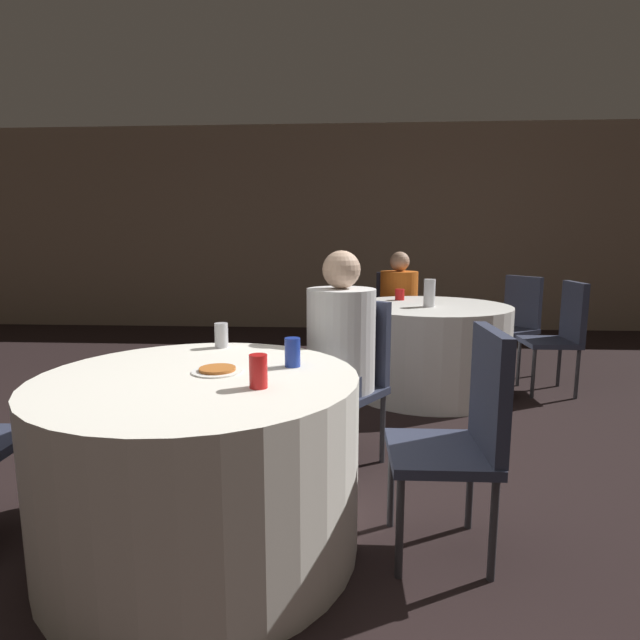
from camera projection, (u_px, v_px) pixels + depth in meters
name	position (u px, v px, depth m)	size (l,w,h in m)	color
ground_plane	(245.00, 529.00, 2.17)	(16.00, 16.00, 0.00)	black
wall_back	(319.00, 229.00, 6.98)	(16.00, 0.06, 2.80)	gray
table_near	(201.00, 462.00, 2.01)	(1.27, 1.27, 0.72)	white
table_far	(428.00, 348.00, 4.13)	(1.32, 1.32, 0.72)	white
chair_near_northeast	(351.00, 368.00, 2.79)	(0.56, 0.56, 0.91)	#2D3347
chair_near_east	(466.00, 424.00, 1.94)	(0.41, 0.41, 0.91)	#2D3347
chair_far_northeast	(516.00, 317.00, 4.64)	(0.55, 0.55, 0.91)	#2D3347
chair_far_east	(562.00, 328.00, 4.05)	(0.41, 0.40, 0.91)	#2D3347
chair_far_north	(396.00, 309.00, 5.16)	(0.46, 0.46, 0.91)	#2D3347
person_white_shirt	(334.00, 360.00, 2.66)	(0.49, 0.51, 1.19)	#33384C
person_orange_shirt	(400.00, 307.00, 5.00)	(0.41, 0.53, 1.13)	#282828
pizza_plate_near	(217.00, 370.00, 2.01)	(0.20, 0.20, 0.02)	white
soda_can_blue	(292.00, 352.00, 2.09)	(0.07, 0.07, 0.12)	#1E38A5
soda_can_red	(258.00, 371.00, 1.79)	(0.07, 0.07, 0.12)	red
soda_can_silver	(221.00, 335.00, 2.46)	(0.07, 0.07, 0.12)	silver
bottle_far	(429.00, 293.00, 3.95)	(0.09, 0.09, 0.22)	white
cup_far	(400.00, 295.00, 4.40)	(0.08, 0.08, 0.10)	red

